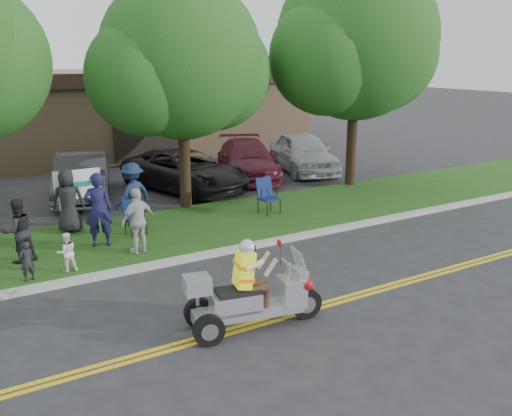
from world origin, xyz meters
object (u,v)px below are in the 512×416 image
spectator_adult_right (138,220)px  parked_car_right (247,159)px  spectator_adult_mid (18,231)px  spectator_adult_left (98,210)px  lawn_chair_b (267,193)px  trike_scooter (249,298)px  parked_car_far_right (303,152)px  parked_car_left (82,177)px  lawn_chair_a (133,215)px  parked_car_mid (185,171)px

spectator_adult_right → parked_car_right: size_ratio=0.32×
spectator_adult_mid → spectator_adult_right: (2.58, -0.77, 0.05)m
spectator_adult_left → lawn_chair_b: bearing=-161.8°
trike_scooter → parked_car_right: size_ratio=0.51×
parked_car_far_right → spectator_adult_left: bearing=-135.7°
spectator_adult_left → parked_car_left: bearing=-85.0°
parked_car_far_right → spectator_adult_mid: bearing=-138.9°
lawn_chair_b → spectator_adult_left: 5.16m
lawn_chair_a → parked_car_right: 8.00m
lawn_chair_b → parked_car_right: bearing=59.7°
parked_car_left → parked_car_right: 6.50m
spectator_adult_mid → parked_car_left: 6.07m
parked_car_right → trike_scooter: bearing=-98.6°
parked_car_mid → parked_car_far_right: bearing=-11.5°
lawn_chair_a → lawn_chair_b: size_ratio=0.86×
spectator_adult_left → parked_car_far_right: (9.87, 5.22, -0.23)m
trike_scooter → spectator_adult_right: (-0.51, 4.50, 0.32)m
spectator_adult_mid → parked_car_right: size_ratio=0.30×
lawn_chair_a → parked_car_right: (6.29, 4.94, 0.10)m
spectator_adult_mid → parked_car_left: (2.70, 5.43, -0.09)m
spectator_adult_left → parked_car_left: (0.81, 5.26, -0.28)m
lawn_chair_a → trike_scooter: bearing=-96.7°
spectator_adult_right → parked_car_mid: size_ratio=0.31×
lawn_chair_b → parked_car_right: parked_car_right is taller
lawn_chair_a → spectator_adult_right: size_ratio=0.58×
trike_scooter → parked_car_mid: bearing=83.8°
lawn_chair_a → spectator_adult_left: bearing=-162.8°
spectator_adult_mid → spectator_adult_right: spectator_adult_right is taller
trike_scooter → spectator_adult_left: 5.59m
spectator_adult_mid → parked_car_far_right: size_ratio=0.31×
spectator_adult_mid → parked_car_mid: 7.87m
parked_car_far_right → parked_car_mid: bearing=-157.9°
lawn_chair_b → parked_car_right: size_ratio=0.21×
trike_scooter → spectator_adult_right: 4.54m
spectator_adult_mid → spectator_adult_left: bearing=172.0°
trike_scooter → lawn_chair_b: trike_scooter is taller
parked_car_far_right → lawn_chair_a: bearing=-135.4°
spectator_adult_right → parked_car_far_right: (9.18, 6.17, -0.09)m
spectator_adult_mid → parked_car_left: size_ratio=0.32×
spectator_adult_right → parked_car_right: (6.62, 6.38, -0.18)m
spectator_adult_left → parked_car_mid: spectator_adult_left is taller
trike_scooter → lawn_chair_a: trike_scooter is taller
lawn_chair_a → parked_car_mid: size_ratio=0.18×
trike_scooter → spectator_adult_right: spectator_adult_right is taller
spectator_adult_left → parked_car_mid: size_ratio=0.36×
lawn_chair_a → spectator_adult_right: (-0.33, -1.43, 0.28)m
lawn_chair_a → parked_car_left: 4.78m
lawn_chair_b → spectator_adult_right: spectator_adult_right is taller
spectator_adult_left → parked_car_right: spectator_adult_left is taller
spectator_adult_right → lawn_chair_a: bearing=-121.8°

